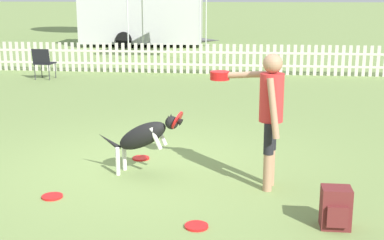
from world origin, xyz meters
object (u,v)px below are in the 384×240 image
Objects in this scene: backpack_on_grass at (336,208)px; leaping_dog at (144,136)px; frisbee_midfield at (196,226)px; folding_chair_blue_left at (43,61)px; equipment_trailer at (142,19)px; handler_person at (267,105)px; frisbee_near_dog at (141,158)px; frisbee_near_handler at (52,197)px.

leaping_dog is at bearing 148.56° from backpack_on_grass.
folding_chair_blue_left is at bearing 119.90° from frisbee_midfield.
handler_person is at bearing -77.23° from equipment_trailer.
leaping_dog is 2.60m from backpack_on_grass.
backpack_on_grass reaches higher than frisbee_near_dog.
frisbee_near_dog is at bearing 65.19° from frisbee_near_handler.
folding_chair_blue_left is at bearing 47.67° from handler_person.
frisbee_near_dog is (-1.71, 0.92, -1.01)m from handler_person.
folding_chair_blue_left is at bearing 126.67° from backpack_on_grass.
handler_person is at bearing 14.47° from frisbee_near_handler.
leaping_dog is at bearing 90.55° from handler_person.
frisbee_near_dog is (-0.19, 0.65, -0.51)m from leaping_dog.
leaping_dog is (-1.52, 0.26, -0.49)m from handler_person.
leaping_dog is at bearing -73.49° from frisbee_near_dog.
backpack_on_grass reaches higher than frisbee_near_handler.
frisbee_near_dog is 0.29× the size of folding_chair_blue_left.
equipment_trailer reaches higher than backpack_on_grass.
leaping_dog is 8.42m from folding_chair_blue_left.
frisbee_near_handler is 1.00× the size of frisbee_midfield.
equipment_trailer is (-3.25, 15.99, 1.16)m from frisbee_near_dog.
frisbee_near_handler and frisbee_near_dog have the same top height.
frisbee_near_dog is at bearing 125.03° from folding_chair_blue_left.
equipment_trailer is at bearing 26.74° from handler_person.
backpack_on_grass is at bearing -39.87° from frisbee_near_dog.
equipment_trailer is at bearing 101.48° from frisbee_near_dog.
folding_chair_blue_left is (-5.04, 8.77, 0.49)m from frisbee_midfield.
backpack_on_grass is at bearing -137.41° from handler_person.
frisbee_midfield is 0.29× the size of folding_chair_blue_left.
frisbee_near_handler is 0.29× the size of folding_chair_blue_left.
backpack_on_grass is 18.87m from equipment_trailer.
equipment_trailer reaches higher than frisbee_midfield.
frisbee_near_dog is at bearing -153.10° from leaping_dog.
handler_person is 6.74× the size of frisbee_near_dog.
equipment_trailer is (-4.96, 16.90, 0.15)m from handler_person.
equipment_trailer reaches higher than folding_chair_blue_left.
frisbee_near_dog and frisbee_midfield have the same top height.
leaping_dog reaches higher than folding_chair_blue_left.
frisbee_midfield is at bearing -80.36° from equipment_trailer.
equipment_trailer is (-4.26, 18.13, 1.16)m from frisbee_midfield.
backpack_on_grass reaches higher than frisbee_midfield.
leaping_dog is at bearing 118.80° from frisbee_midfield.
backpack_on_grass is (3.11, -0.45, 0.20)m from frisbee_near_handler.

